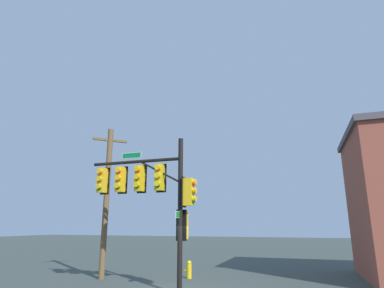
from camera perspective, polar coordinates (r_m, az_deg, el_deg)
signal_pole_assembly at (r=13.63m, az=-7.13°, el=-8.46°), size 4.93×1.15×6.09m
utility_pole at (r=17.06m, az=-15.10°, el=-9.26°), size 1.40×1.32×7.55m
fire_hydrant at (r=16.79m, az=-0.53°, el=-21.61°), size 0.33×0.24×0.83m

